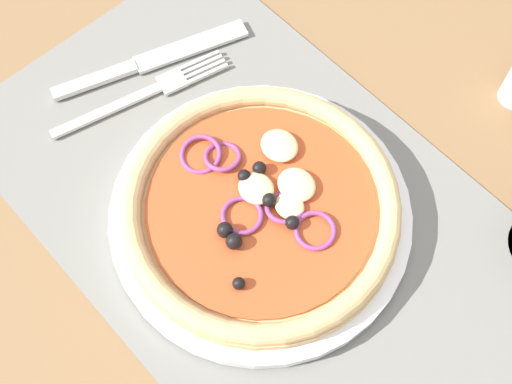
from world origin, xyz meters
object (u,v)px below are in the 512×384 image
Objects in this scene: fork at (150,91)px; plate at (260,215)px; pizza at (261,206)px; knife at (153,60)px.

plate is at bearing -80.22° from fork.
pizza reaches higher than plate.
plate is 1.34× the size of knife.
fork is at bearing 176.19° from pizza.
pizza is at bearing 122.37° from plate.
plate is 1.10× the size of pizza.
pizza is 19.87cm from knife.
plate is 16.82cm from fork.
knife is at bearing 169.20° from pizza.
pizza is 16.92cm from fork.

